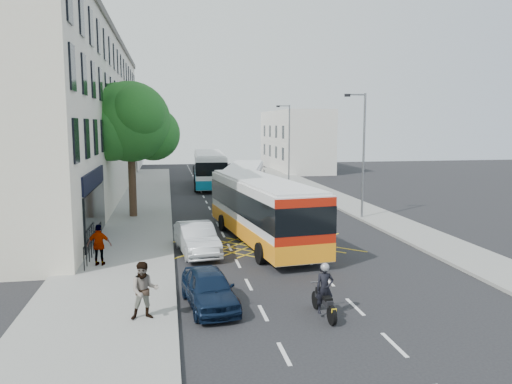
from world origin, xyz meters
name	(u,v)px	position (x,y,z in m)	size (l,w,h in m)	color
ground	(327,280)	(0.00, 0.00, 0.00)	(120.00, 120.00, 0.00)	black
pavement_left	(134,217)	(-8.50, 15.00, 0.07)	(5.00, 70.00, 0.15)	gray
pavement_right	(362,210)	(7.50, 15.00, 0.07)	(3.00, 70.00, 0.15)	gray
terrace_main	(69,117)	(-14.00, 24.49, 6.76)	(8.30, 45.00, 13.50)	beige
terrace_far	(111,133)	(-14.00, 55.00, 5.00)	(8.00, 20.00, 10.00)	silver
building_right	(294,140)	(11.00, 48.00, 4.00)	(6.00, 18.00, 8.00)	silver
street_tree	(130,123)	(-8.51, 14.97, 6.29)	(6.30, 5.70, 8.80)	#382619
lamp_near	(362,149)	(6.20, 12.00, 4.62)	(1.45, 0.15, 8.00)	slate
lamp_far	(288,139)	(6.20, 32.00, 4.62)	(1.45, 0.15, 8.00)	slate
railings	(93,242)	(-9.70, 5.30, 0.72)	(0.08, 5.60, 1.14)	black
bus_near	(262,209)	(-1.36, 6.87, 1.76)	(4.23, 12.15, 3.35)	silver
bus_mid	(244,184)	(-0.45, 18.97, 1.63)	(5.00, 11.31, 3.10)	silver
bus_far	(209,169)	(-2.11, 31.01, 1.80)	(3.45, 12.30, 3.43)	silver
motorbike	(324,292)	(-1.32, -3.65, 0.84)	(0.62, 2.03, 1.80)	black
parked_car_blue	(209,288)	(-4.90, -2.11, 0.65)	(1.54, 3.82, 1.30)	black
parked_car_silver	(197,239)	(-4.90, 5.06, 0.74)	(1.57, 4.51, 1.49)	#B3B7BC
red_hatchback	(296,194)	(4.04, 20.35, 0.57)	(1.59, 3.91, 1.13)	#B71107
distant_car_grey	(204,168)	(-1.61, 44.82, 0.69)	(2.29, 4.97, 1.38)	#3E4146
distant_car_silver	(255,170)	(4.18, 40.55, 0.75)	(1.77, 4.41, 1.50)	#AFB1B7
distant_car_dark	(250,168)	(4.35, 45.24, 0.60)	(1.26, 3.63, 1.19)	black
pedestrian_near	(144,290)	(-7.00, -3.17, 1.06)	(0.89, 0.69, 1.83)	gray
pedestrian_far	(99,245)	(-9.16, 3.27, 1.05)	(1.05, 0.44, 1.79)	gray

